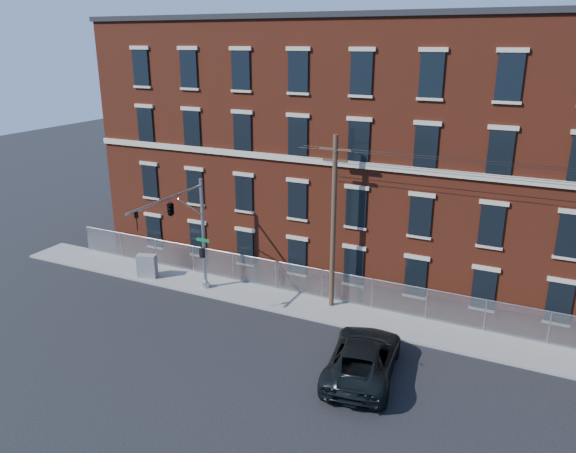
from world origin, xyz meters
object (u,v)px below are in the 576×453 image
(traffic_signal_mast, at_px, (179,217))
(utility_pole_near, at_px, (334,220))
(pickup_truck, at_px, (363,357))
(utility_cabinet, at_px, (147,266))

(traffic_signal_mast, height_order, utility_pole_near, utility_pole_near)
(pickup_truck, bearing_deg, utility_cabinet, -23.67)
(utility_pole_near, height_order, pickup_truck, utility_pole_near)
(utility_pole_near, distance_m, utility_cabinet, 13.20)
(utility_pole_near, xyz_separation_m, utility_cabinet, (-12.34, -1.40, -4.45))
(utility_pole_near, xyz_separation_m, pickup_truck, (3.86, -5.85, -4.45))
(utility_pole_near, height_order, utility_cabinet, utility_pole_near)
(utility_pole_near, bearing_deg, utility_cabinet, -173.54)
(traffic_signal_mast, distance_m, utility_pole_near, 8.70)
(utility_cabinet, bearing_deg, utility_pole_near, -11.69)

